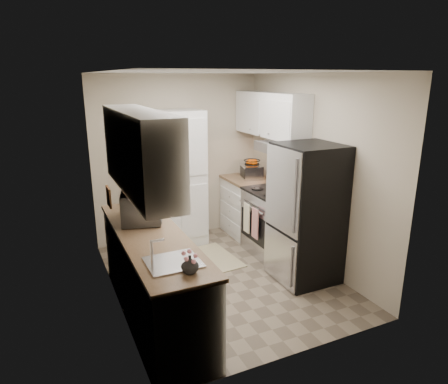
{
  "coord_description": "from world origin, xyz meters",
  "views": [
    {
      "loc": [
        -1.9,
        -4.14,
        2.45
      ],
      "look_at": [
        0.09,
        0.15,
        1.08
      ],
      "focal_mm": 32.0,
      "sensor_mm": 36.0,
      "label": 1
    }
  ],
  "objects_px": {
    "pantry_cabinet": "(173,180)",
    "electric_range": "(273,221)",
    "refrigerator": "(307,214)",
    "wine_bottle": "(131,198)",
    "toaster_oven": "(251,171)",
    "microwave": "(142,205)"
  },
  "relations": [
    {
      "from": "pantry_cabinet",
      "to": "refrigerator",
      "type": "bearing_deg",
      "value": -56.54
    },
    {
      "from": "pantry_cabinet",
      "to": "toaster_oven",
      "type": "bearing_deg",
      "value": -6.1
    },
    {
      "from": "wine_bottle",
      "to": "pantry_cabinet",
      "type": "bearing_deg",
      "value": 49.89
    },
    {
      "from": "pantry_cabinet",
      "to": "refrigerator",
      "type": "relative_size",
      "value": 1.18
    },
    {
      "from": "wine_bottle",
      "to": "toaster_oven",
      "type": "bearing_deg",
      "value": 22.15
    },
    {
      "from": "microwave",
      "to": "toaster_oven",
      "type": "height_order",
      "value": "microwave"
    },
    {
      "from": "pantry_cabinet",
      "to": "electric_range",
      "type": "bearing_deg",
      "value": -38.22
    },
    {
      "from": "pantry_cabinet",
      "to": "wine_bottle",
      "type": "height_order",
      "value": "pantry_cabinet"
    },
    {
      "from": "pantry_cabinet",
      "to": "refrigerator",
      "type": "xyz_separation_m",
      "value": [
        1.14,
        -1.73,
        -0.15
      ]
    },
    {
      "from": "pantry_cabinet",
      "to": "wine_bottle",
      "type": "xyz_separation_m",
      "value": [
        -0.82,
        -0.97,
        0.09
      ]
    },
    {
      "from": "electric_range",
      "to": "wine_bottle",
      "type": "xyz_separation_m",
      "value": [
        -1.99,
        -0.04,
        0.61
      ]
    },
    {
      "from": "electric_range",
      "to": "microwave",
      "type": "relative_size",
      "value": 1.81
    },
    {
      "from": "pantry_cabinet",
      "to": "wine_bottle",
      "type": "distance_m",
      "value": 1.27
    },
    {
      "from": "electric_range",
      "to": "refrigerator",
      "type": "distance_m",
      "value": 0.88
    },
    {
      "from": "electric_range",
      "to": "toaster_oven",
      "type": "xyz_separation_m",
      "value": [
        0.06,
        0.79,
        0.55
      ]
    },
    {
      "from": "refrigerator",
      "to": "wine_bottle",
      "type": "height_order",
      "value": "refrigerator"
    },
    {
      "from": "electric_range",
      "to": "pantry_cabinet",
      "type": "bearing_deg",
      "value": 141.78
    },
    {
      "from": "electric_range",
      "to": "toaster_oven",
      "type": "height_order",
      "value": "toaster_oven"
    },
    {
      "from": "microwave",
      "to": "refrigerator",
      "type": "bearing_deg",
      "value": -88.31
    },
    {
      "from": "refrigerator",
      "to": "electric_range",
      "type": "bearing_deg",
      "value": 87.52
    },
    {
      "from": "electric_range",
      "to": "toaster_oven",
      "type": "relative_size",
      "value": 3.03
    },
    {
      "from": "microwave",
      "to": "wine_bottle",
      "type": "height_order",
      "value": "microwave"
    }
  ]
}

